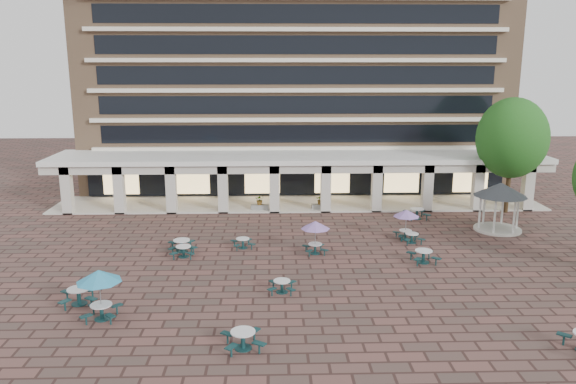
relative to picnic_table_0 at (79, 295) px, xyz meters
name	(u,v)px	position (x,y,z in m)	size (l,w,h in m)	color
ground	(310,264)	(12.24, 5.51, -0.51)	(120.00, 120.00, 0.00)	brown
apartment_building	(294,57)	(12.24, 30.98, 12.09)	(40.00, 15.50, 25.20)	#A47D5C
retail_arcade	(299,171)	(12.24, 20.31, 2.49)	(42.00, 6.60, 4.40)	white
picnic_table_0	(79,295)	(0.00, 0.00, 0.00)	(2.21, 2.21, 0.85)	#123738
picnic_table_1	(243,338)	(8.64, -4.83, -0.02)	(2.08, 2.08, 0.82)	#123738
picnic_table_2	(282,285)	(10.43, 1.21, -0.10)	(1.62, 1.62, 0.69)	#123738
picnic_table_4	(99,278)	(1.68, -1.80, 1.62)	(2.17, 2.17, 2.51)	#123738
picnic_table_5	(182,245)	(3.99, 8.09, -0.02)	(2.04, 2.04, 0.81)	#123738
picnic_table_6	(315,226)	(12.70, 7.42, 1.35)	(1.89, 1.89, 2.18)	#123738
picnic_table_7	(424,255)	(19.28, 5.57, -0.03)	(1.91, 1.91, 0.80)	#123738
picnic_table_8	(184,250)	(4.27, 7.04, -0.07)	(1.67, 1.67, 0.73)	#123738
picnic_table_9	(243,242)	(7.96, 8.71, -0.11)	(1.74, 1.74, 0.68)	#123738
picnic_table_10	(412,237)	(19.51, 9.48, -0.10)	(1.66, 1.66, 0.68)	#123738
picnic_table_11	(406,214)	(19.27, 10.33, 1.29)	(1.83, 1.83, 2.12)	#123738
picnic_table_13	(417,213)	(21.39, 15.51, -0.01)	(1.94, 1.94, 0.84)	#123738
gazebo	(500,195)	(26.58, 12.26, 2.17)	(3.82, 3.82, 3.55)	beige
tree_east_c	(512,138)	(29.28, 17.33, 5.66)	(5.66, 5.66, 9.44)	#3F2D19
planter_left	(260,204)	(8.90, 18.41, 0.07)	(1.50, 0.68, 1.35)	gray
planter_right	(321,204)	(13.98, 18.41, 0.04)	(1.50, 0.70, 1.31)	gray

